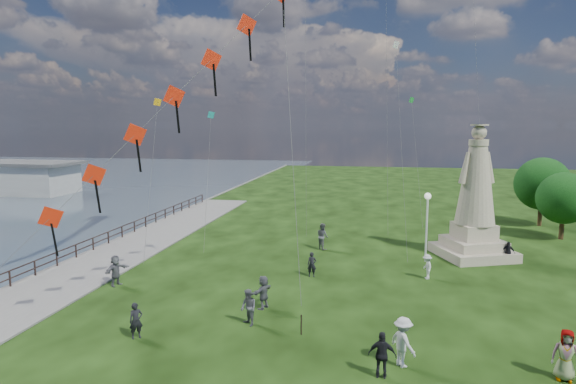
% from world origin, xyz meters
% --- Properties ---
extents(waterfront, '(200.00, 200.00, 1.51)m').
position_xyz_m(waterfront, '(-15.24, 8.99, -0.06)').
color(waterfront, '#354450').
rests_on(waterfront, ground).
extents(statue, '(5.75, 5.75, 9.04)m').
position_xyz_m(statue, '(10.18, 17.45, 3.41)').
color(statue, tan).
rests_on(statue, ground).
extents(lamppost, '(0.42, 0.42, 4.59)m').
position_xyz_m(lamppost, '(6.87, 15.68, 3.31)').
color(lamppost, silver).
rests_on(lamppost, ground).
extents(tree_row, '(7.81, 13.80, 6.15)m').
position_xyz_m(tree_row, '(18.65, 26.09, 3.44)').
color(tree_row, '#382314').
rests_on(tree_row, ground).
extents(person_0, '(0.67, 0.65, 1.54)m').
position_xyz_m(person_0, '(-6.32, 1.41, 0.77)').
color(person_0, black).
rests_on(person_0, ground).
extents(person_1, '(0.93, 0.92, 1.66)m').
position_xyz_m(person_1, '(-1.99, 3.55, 0.83)').
color(person_1, '#595960').
rests_on(person_1, ground).
extents(person_2, '(1.25, 1.35, 1.90)m').
position_xyz_m(person_2, '(4.65, 1.01, 0.95)').
color(person_2, silver).
rests_on(person_2, ground).
extents(person_3, '(1.03, 0.57, 1.70)m').
position_xyz_m(person_3, '(3.89, 0.01, 0.85)').
color(person_3, black).
rests_on(person_3, ground).
extents(person_4, '(1.01, 0.74, 1.86)m').
position_xyz_m(person_4, '(10.25, 1.04, 0.93)').
color(person_4, '#595960').
rests_on(person_4, ground).
extents(person_5, '(1.19, 1.76, 1.75)m').
position_xyz_m(person_5, '(-10.76, 7.48, 0.87)').
color(person_5, '#595960').
rests_on(person_5, ground).
extents(person_6, '(0.57, 0.40, 1.48)m').
position_xyz_m(person_6, '(-0.11, 11.05, 0.74)').
color(person_6, black).
rests_on(person_6, ground).
extents(person_7, '(1.04, 1.09, 1.93)m').
position_xyz_m(person_7, '(-0.21, 17.59, 0.96)').
color(person_7, '#595960').
rests_on(person_7, ground).
extents(person_8, '(0.69, 1.03, 1.47)m').
position_xyz_m(person_8, '(6.60, 11.89, 0.73)').
color(person_8, silver).
rests_on(person_8, ground).
extents(person_9, '(0.93, 0.63, 1.44)m').
position_xyz_m(person_9, '(12.13, 16.23, 0.72)').
color(person_9, black).
rests_on(person_9, ground).
extents(person_11, '(1.21, 1.69, 1.67)m').
position_xyz_m(person_11, '(-1.80, 5.65, 0.83)').
color(person_11, '#595960').
rests_on(person_11, ground).
extents(red_kite_train, '(12.58, 9.35, 16.02)m').
position_xyz_m(red_kite_train, '(-5.88, 4.63, 9.96)').
color(red_kite_train, black).
rests_on(red_kite_train, ground).
extents(small_kites, '(24.03, 19.56, 31.03)m').
position_xyz_m(small_kites, '(0.82, 23.11, 14.77)').
color(small_kites, teal).
rests_on(small_kites, ground).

